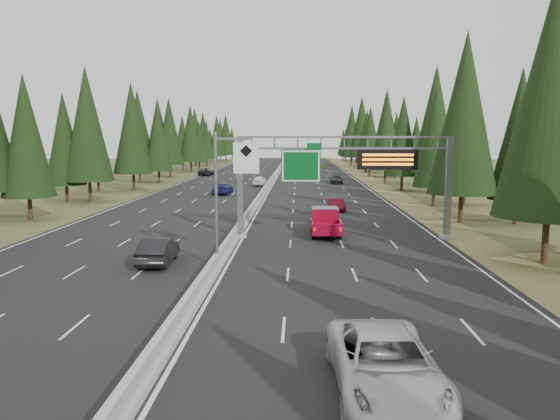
# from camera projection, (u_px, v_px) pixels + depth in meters

# --- Properties ---
(road) EXTENTS (32.00, 260.00, 0.08)m
(road) POSITION_uv_depth(u_px,v_px,m) (268.00, 187.00, 86.98)
(road) COLOR black
(road) RESTS_ON ground
(shoulder_right) EXTENTS (3.60, 260.00, 0.06)m
(shoulder_right) POSITION_uv_depth(u_px,v_px,m) (380.00, 187.00, 86.38)
(shoulder_right) COLOR olive
(shoulder_right) RESTS_ON ground
(shoulder_left) EXTENTS (3.60, 260.00, 0.06)m
(shoulder_left) POSITION_uv_depth(u_px,v_px,m) (158.00, 187.00, 87.58)
(shoulder_left) COLOR #3C4520
(shoulder_left) RESTS_ON ground
(median_barrier) EXTENTS (0.70, 260.00, 0.85)m
(median_barrier) POSITION_uv_depth(u_px,v_px,m) (268.00, 185.00, 86.93)
(median_barrier) COLOR #969691
(median_barrier) RESTS_ON road
(sign_gantry) EXTENTS (16.75, 0.98, 7.80)m
(sign_gantry) POSITION_uv_depth(u_px,v_px,m) (353.00, 171.00, 41.29)
(sign_gantry) COLOR slate
(sign_gantry) RESTS_ON road
(hov_sign_pole) EXTENTS (2.80, 0.50, 8.00)m
(hov_sign_pole) POSITION_uv_depth(u_px,v_px,m) (226.00, 190.00, 31.81)
(hov_sign_pole) COLOR slate
(hov_sign_pole) RESTS_ON road
(tree_row_right) EXTENTS (11.90, 242.84, 18.88)m
(tree_row_right) POSITION_uv_depth(u_px,v_px,m) (446.00, 123.00, 63.60)
(tree_row_right) COLOR black
(tree_row_right) RESTS_ON ground
(tree_row_left) EXTENTS (12.10, 241.70, 18.93)m
(tree_row_left) POSITION_uv_depth(u_px,v_px,m) (96.00, 128.00, 71.99)
(tree_row_left) COLOR black
(tree_row_left) RESTS_ON ground
(silver_minivan) EXTENTS (3.32, 6.74, 1.84)m
(silver_minivan) POSITION_uv_depth(u_px,v_px,m) (385.00, 364.00, 16.27)
(silver_minivan) COLOR silver
(silver_minivan) RESTS_ON road
(red_pickup) EXTENTS (2.25, 6.31, 2.06)m
(red_pickup) POSITION_uv_depth(u_px,v_px,m) (325.00, 220.00, 43.77)
(red_pickup) COLOR black
(red_pickup) RESTS_ON road
(car_ahead_green) EXTENTS (1.89, 4.29, 1.44)m
(car_ahead_green) POSITION_uv_depth(u_px,v_px,m) (328.00, 219.00, 46.99)
(car_ahead_green) COLOR #166325
(car_ahead_green) RESTS_ON road
(car_ahead_dkred) EXTENTS (1.72, 4.09, 1.31)m
(car_ahead_dkred) POSITION_uv_depth(u_px,v_px,m) (337.00, 204.00, 57.94)
(car_ahead_dkred) COLOR maroon
(car_ahead_dkred) RESTS_ON road
(car_ahead_dkgrey) EXTENTS (2.06, 4.93, 1.42)m
(car_ahead_dkgrey) POSITION_uv_depth(u_px,v_px,m) (336.00, 179.00, 93.01)
(car_ahead_dkgrey) COLOR black
(car_ahead_dkgrey) RESTS_ON road
(car_ahead_white) EXTENTS (2.71, 5.74, 1.59)m
(car_ahead_white) POSITION_uv_depth(u_px,v_px,m) (303.00, 170.00, 119.74)
(car_ahead_white) COLOR white
(car_ahead_white) RESTS_ON road
(car_ahead_far) EXTENTS (2.15, 4.63, 1.53)m
(car_ahead_far) POSITION_uv_depth(u_px,v_px,m) (285.00, 166.00, 136.76)
(car_ahead_far) COLOR black
(car_ahead_far) RESTS_ON road
(car_onc_near) EXTENTS (1.87, 4.96, 1.62)m
(car_onc_near) POSITION_uv_depth(u_px,v_px,m) (158.00, 250.00, 33.38)
(car_onc_near) COLOR black
(car_onc_near) RESTS_ON road
(car_onc_blue) EXTENTS (2.52, 5.61, 1.60)m
(car_onc_blue) POSITION_uv_depth(u_px,v_px,m) (223.00, 188.00, 75.10)
(car_onc_blue) COLOR navy
(car_onc_blue) RESTS_ON road
(car_onc_white) EXTENTS (2.30, 4.85, 1.60)m
(car_onc_white) POSITION_uv_depth(u_px,v_px,m) (260.00, 181.00, 88.69)
(car_onc_white) COLOR white
(car_onc_white) RESTS_ON road
(car_onc_far) EXTENTS (2.73, 5.61, 1.54)m
(car_onc_far) POSITION_uv_depth(u_px,v_px,m) (206.00, 172.00, 113.69)
(car_onc_far) COLOR #232325
(car_onc_far) RESTS_ON road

